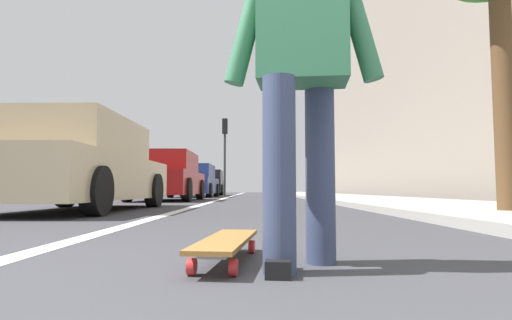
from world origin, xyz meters
name	(u,v)px	position (x,y,z in m)	size (l,w,h in m)	color
ground_plane	(252,202)	(10.00, 0.00, 0.00)	(80.00, 80.00, 0.00)	#38383D
lane_stripe_white	(232,196)	(20.00, 1.12, 0.00)	(52.00, 0.16, 0.01)	silver
sidewalk_curb	(329,196)	(18.00, -3.49, 0.05)	(52.00, 3.20, 0.10)	#9E9B93
building_facade	(367,96)	(22.00, -6.48, 5.64)	(40.00, 1.20, 11.29)	gray
skateboard	(226,243)	(0.85, 0.03, 0.09)	(0.86, 0.29, 0.11)	red
skater_person	(301,58)	(0.71, -0.31, 0.94)	(0.44, 0.72, 1.64)	#384260
parked_car_near	(78,167)	(5.60, 2.80, 0.72)	(4.54, 2.04, 1.49)	tan
parked_car_mid	(167,177)	(11.76, 2.65, 0.73)	(4.45, 1.89, 1.50)	maroon
parked_car_far	(195,182)	(17.75, 2.67, 0.70)	(4.34, 1.93, 1.47)	navy
parked_car_end	(208,183)	(23.43, 2.72, 0.71)	(4.44, 1.97, 1.48)	black
traffic_light	(225,142)	(20.52, 1.52, 2.84)	(0.33, 0.28, 4.10)	#2D2D2D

